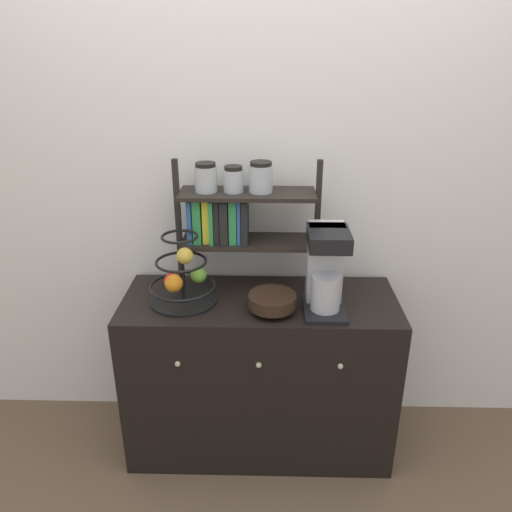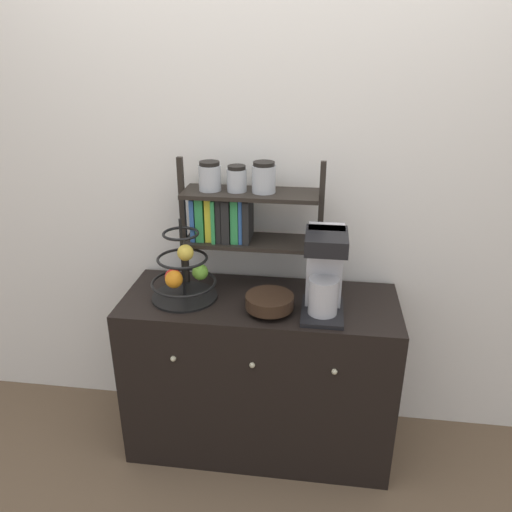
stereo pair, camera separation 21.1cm
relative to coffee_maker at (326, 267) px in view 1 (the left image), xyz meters
The scene contains 7 objects.
ground_plane 1.03m from the coffee_maker, 146.71° to the right, with size 12.00×12.00×0.00m, color brown.
wall_back 0.54m from the coffee_maker, 128.65° to the left, with size 7.00×0.05×2.60m, color silver.
sideboard 0.64m from the coffee_maker, 167.91° to the left, with size 1.21×0.49×0.79m.
coffee_maker is the anchor object (origin of this frame).
fruit_stand 0.61m from the coffee_maker, behind, with size 0.29×0.29×0.37m.
wooden_bowl 0.26m from the coffee_maker, 168.72° to the right, with size 0.20×0.20×0.08m.
shelf_hutch 0.47m from the coffee_maker, 155.89° to the left, with size 0.63×0.20×0.59m.
Camera 1 is at (0.03, -1.70, 1.83)m, focal length 35.00 mm.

